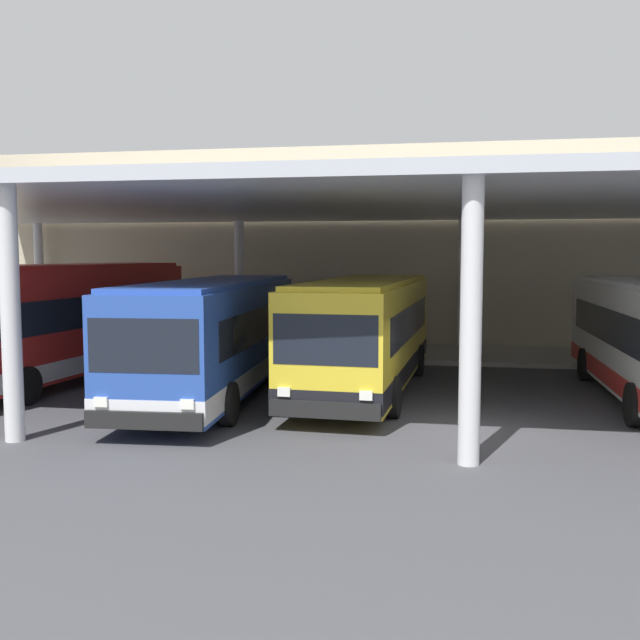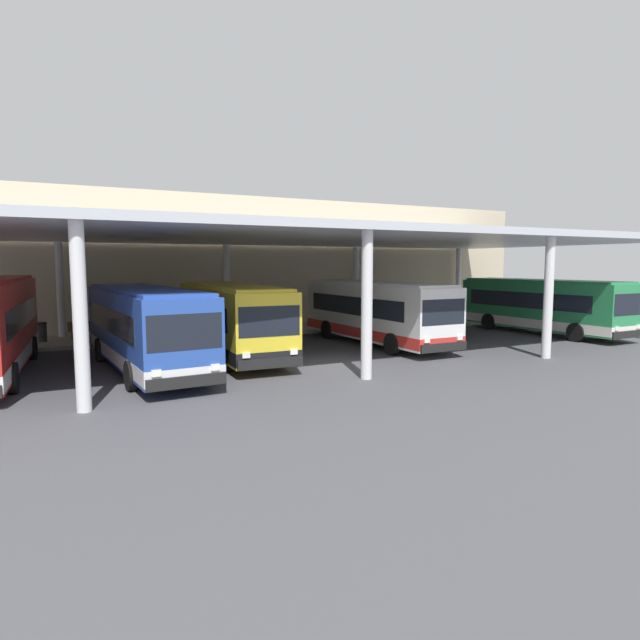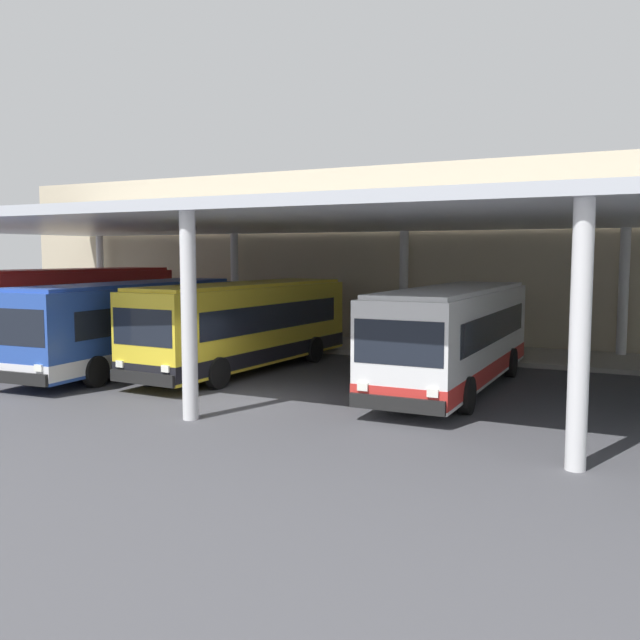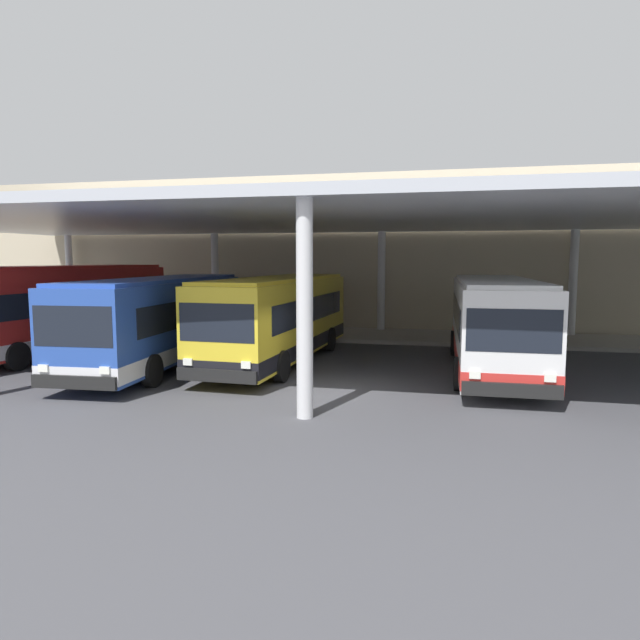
{
  "view_description": "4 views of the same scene",
  "coord_description": "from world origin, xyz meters",
  "px_view_note": "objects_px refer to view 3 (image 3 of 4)",
  "views": [
    {
      "loc": [
        -0.28,
        -15.85,
        3.86
      ],
      "look_at": [
        -4.14,
        4.69,
        1.97
      ],
      "focal_mm": 40.62,
      "sensor_mm": 36.0,
      "label": 1
    },
    {
      "loc": [
        -10.16,
        -18.46,
        4.09
      ],
      "look_at": [
        1.33,
        3.63,
        1.48
      ],
      "focal_mm": 30.14,
      "sensor_mm": 36.0,
      "label": 2
    },
    {
      "loc": [
        10.62,
        -16.39,
        4.19
      ],
      "look_at": [
        -0.24,
        5.38,
        1.86
      ],
      "focal_mm": 38.54,
      "sensor_mm": 36.0,
      "label": 3
    },
    {
      "loc": [
        3.26,
        -15.17,
        3.82
      ],
      "look_at": [
        -1.34,
        5.05,
        1.54
      ],
      "focal_mm": 30.98,
      "sensor_mm": 36.0,
      "label": 4
    }
  ],
  "objects_px": {
    "bus_far_bay": "(454,336)",
    "trash_bin": "(199,324)",
    "bus_nearest_bay": "(57,311)",
    "bench_waiting": "(235,326)",
    "banner_sign": "(136,297)",
    "bus_second_bay": "(129,324)",
    "bus_middle_bay": "(245,325)"
  },
  "relations": [
    {
      "from": "banner_sign",
      "to": "bus_second_bay",
      "type": "bearing_deg",
      "value": -49.91
    },
    {
      "from": "trash_bin",
      "to": "banner_sign",
      "type": "relative_size",
      "value": 0.31
    },
    {
      "from": "bus_nearest_bay",
      "to": "bus_far_bay",
      "type": "distance_m",
      "value": 16.96
    },
    {
      "from": "bench_waiting",
      "to": "bus_middle_bay",
      "type": "bearing_deg",
      "value": -54.07
    },
    {
      "from": "bus_far_bay",
      "to": "trash_bin",
      "type": "distance_m",
      "value": 16.86
    },
    {
      "from": "bus_second_bay",
      "to": "bus_far_bay",
      "type": "relative_size",
      "value": 1.01
    },
    {
      "from": "bus_middle_bay",
      "to": "banner_sign",
      "type": "relative_size",
      "value": 3.32
    },
    {
      "from": "bus_second_bay",
      "to": "trash_bin",
      "type": "relative_size",
      "value": 10.88
    },
    {
      "from": "bus_far_bay",
      "to": "banner_sign",
      "type": "bearing_deg",
      "value": 160.55
    },
    {
      "from": "bus_nearest_bay",
      "to": "trash_bin",
      "type": "xyz_separation_m",
      "value": [
        1.81,
        7.4,
        -1.16
      ]
    },
    {
      "from": "bus_middle_bay",
      "to": "trash_bin",
      "type": "xyz_separation_m",
      "value": [
        -7.49,
        7.36,
        -0.98
      ]
    },
    {
      "from": "bus_second_bay",
      "to": "banner_sign",
      "type": "distance_m",
      "value": 10.73
    },
    {
      "from": "bench_waiting",
      "to": "banner_sign",
      "type": "bearing_deg",
      "value": -170.87
    },
    {
      "from": "bus_far_bay",
      "to": "trash_bin",
      "type": "xyz_separation_m",
      "value": [
        -15.15,
        7.33,
        -0.98
      ]
    },
    {
      "from": "bus_middle_bay",
      "to": "bus_far_bay",
      "type": "height_order",
      "value": "same"
    },
    {
      "from": "bus_middle_bay",
      "to": "bus_far_bay",
      "type": "bearing_deg",
      "value": 0.2
    },
    {
      "from": "bus_far_bay",
      "to": "banner_sign",
      "type": "height_order",
      "value": "banner_sign"
    },
    {
      "from": "bus_middle_bay",
      "to": "bench_waiting",
      "type": "xyz_separation_m",
      "value": [
        -5.39,
        7.44,
        -0.99
      ]
    },
    {
      "from": "bus_second_bay",
      "to": "bench_waiting",
      "type": "relative_size",
      "value": 5.92
    },
    {
      "from": "bus_middle_bay",
      "to": "banner_sign",
      "type": "distance_m",
      "value": 12.68
    },
    {
      "from": "bench_waiting",
      "to": "trash_bin",
      "type": "xyz_separation_m",
      "value": [
        -2.1,
        -0.08,
        0.01
      ]
    },
    {
      "from": "bus_nearest_bay",
      "to": "bus_far_bay",
      "type": "relative_size",
      "value": 1.09
    },
    {
      "from": "bus_nearest_bay",
      "to": "bus_far_bay",
      "type": "xyz_separation_m",
      "value": [
        16.96,
        0.07,
        -0.19
      ]
    },
    {
      "from": "bus_nearest_bay",
      "to": "bench_waiting",
      "type": "bearing_deg",
      "value": 62.41
    },
    {
      "from": "bus_nearest_bay",
      "to": "banner_sign",
      "type": "bearing_deg",
      "value": 103.17
    },
    {
      "from": "bus_middle_bay",
      "to": "bus_far_bay",
      "type": "xyz_separation_m",
      "value": [
        7.66,
        0.03,
        0.0
      ]
    },
    {
      "from": "bus_middle_bay",
      "to": "bus_nearest_bay",
      "type": "bearing_deg",
      "value": -179.74
    },
    {
      "from": "bus_second_bay",
      "to": "bench_waiting",
      "type": "height_order",
      "value": "bus_second_bay"
    },
    {
      "from": "bus_middle_bay",
      "to": "trash_bin",
      "type": "distance_m",
      "value": 10.54
    },
    {
      "from": "bus_middle_bay",
      "to": "trash_bin",
      "type": "height_order",
      "value": "bus_middle_bay"
    },
    {
      "from": "banner_sign",
      "to": "bus_far_bay",
      "type": "bearing_deg",
      "value": -19.45
    },
    {
      "from": "bus_middle_bay",
      "to": "bus_far_bay",
      "type": "relative_size",
      "value": 1.01
    }
  ]
}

